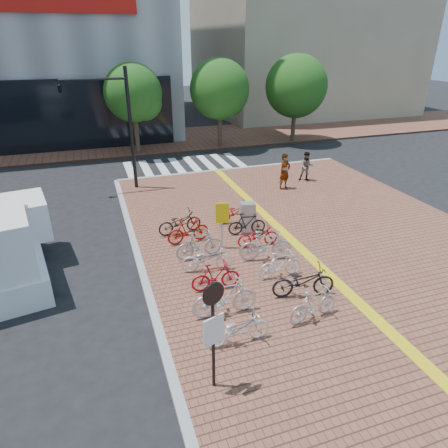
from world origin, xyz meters
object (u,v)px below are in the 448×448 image
object	(u,v)px
bike_1	(225,297)
bike_7	(314,304)
pedestrian_a	(285,171)
utility_box	(248,217)
bike_8	(303,281)
bike_11	(258,236)
bike_13	(236,212)
notice_sign	(213,324)
bike_5	(188,230)
bike_4	(199,244)
bike_12	(247,224)
traffic_light_pole	(99,108)
bike_3	(207,259)
bike_6	(180,222)
bike_2	(216,276)
bike_0	(238,328)
box_truck	(7,246)
bike_9	(281,264)
yellow_sign	(222,217)
bike_10	(266,245)
pedestrian_b	(307,167)

from	to	relation	value
bike_1	bike_7	distance (m)	2.52
pedestrian_a	utility_box	world-z (taller)	pedestrian_a
bike_7	bike_8	bearing A→B (deg)	-24.72
bike_7	bike_11	size ratio (longest dim) A/B	1.05
bike_13	notice_sign	xyz separation A→B (m)	(-3.63, -8.44, 1.35)
bike_5	utility_box	world-z (taller)	utility_box
bike_4	bike_5	distance (m)	1.29
bike_4	bike_5	xyz separation A→B (m)	(-0.08, 1.29, -0.02)
bike_12	traffic_light_pole	xyz separation A→B (m)	(-4.96, 7.23, 3.75)
bike_5	pedestrian_a	distance (m)	7.74
bike_3	bike_6	distance (m)	3.20
bike_2	bike_7	bearing A→B (deg)	-134.27
bike_6	bike_13	world-z (taller)	bike_6
bike_0	traffic_light_pole	size ratio (longest dim) A/B	0.28
bike_2	box_truck	size ratio (longest dim) A/B	0.32
bike_9	bike_3	bearing A→B (deg)	61.63
bike_0	yellow_sign	xyz separation A→B (m)	(1.27, 5.14, 0.82)
bike_4	bike_8	xyz separation A→B (m)	(2.42, -3.35, -0.02)
notice_sign	bike_3	bearing A→B (deg)	75.35
bike_6	bike_8	distance (m)	6.15
bike_5	utility_box	distance (m)	2.56
bike_6	notice_sign	bearing A→B (deg)	165.00
bike_1	yellow_sign	distance (m)	4.14
bike_6	bike_9	bearing A→B (deg)	-158.19
bike_12	bike_6	bearing A→B (deg)	76.35
bike_10	notice_sign	size ratio (longest dim) A/B	0.68
bike_7	box_truck	bearing A→B (deg)	47.69
bike_0	bike_6	distance (m)	6.90
traffic_light_pole	bike_5	bearing A→B (deg)	-70.64
box_truck	bike_5	bearing A→B (deg)	4.41
bike_11	traffic_light_pole	bearing A→B (deg)	33.15
bike_2	pedestrian_b	xyz separation A→B (m)	(8.06, 8.63, 0.34)
pedestrian_a	bike_6	bearing A→B (deg)	-169.27
bike_6	bike_13	bearing A→B (deg)	-90.36
bike_11	yellow_sign	size ratio (longest dim) A/B	0.88
bike_6	notice_sign	distance (m)	8.29
bike_7	pedestrian_a	world-z (taller)	pedestrian_a
traffic_light_pole	bike_3	bearing A→B (deg)	-74.51
bike_5	box_truck	xyz separation A→B (m)	(-6.22, -0.48, 0.63)
bike_7	bike_10	size ratio (longest dim) A/B	0.87
bike_1	box_truck	xyz separation A→B (m)	(-6.11, 4.26, 0.56)
bike_12	box_truck	size ratio (longest dim) A/B	0.31
bike_4	bike_11	xyz separation A→B (m)	(2.39, 0.15, -0.11)
bike_1	bike_6	bearing A→B (deg)	1.65
bike_2	bike_12	xyz separation A→B (m)	(2.41, 3.38, -0.01)
bike_11	utility_box	distance (m)	1.31
bike_8	bike_12	xyz separation A→B (m)	(-0.05, 4.57, -0.05)
bike_4	bike_8	size ratio (longest dim) A/B	0.90
utility_box	bike_10	bearing A→B (deg)	-95.71
bike_1	bike_5	size ratio (longest dim) A/B	1.14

